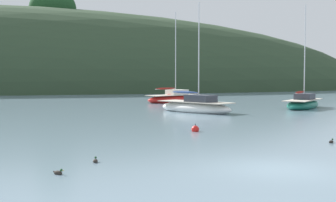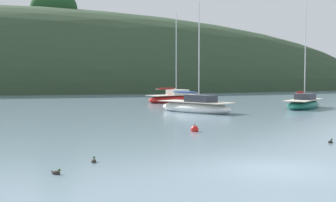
# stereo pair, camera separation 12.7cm
# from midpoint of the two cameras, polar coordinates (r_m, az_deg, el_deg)

# --- Properties ---
(ground_plane) EXTENTS (400.00, 400.00, 0.00)m
(ground_plane) POSITION_cam_midpoint_polar(r_m,az_deg,el_deg) (17.90, 11.99, -7.61)
(ground_plane) COLOR slate
(sailboat_orange_cutter) EXTENTS (6.25, 7.40, 9.40)m
(sailboat_orange_cutter) POSITION_cam_midpoint_polar(r_m,az_deg,el_deg) (41.55, 3.12, -0.67)
(sailboat_orange_cutter) COLOR white
(sailboat_orange_cutter) RESTS_ON ground
(sailboat_cream_ketch) EXTENTS (7.13, 5.32, 10.21)m
(sailboat_cream_ketch) POSITION_cam_midpoint_polar(r_m,az_deg,el_deg) (54.78, 0.58, 0.30)
(sailboat_cream_ketch) COLOR red
(sailboat_cream_ketch) RESTS_ON ground
(sailboat_red_portside) EXTENTS (6.15, 6.53, 9.83)m
(sailboat_red_portside) POSITION_cam_midpoint_polar(r_m,az_deg,el_deg) (47.43, 15.22, -0.31)
(sailboat_red_portside) COLOR #196B56
(sailboat_red_portside) RESTS_ON ground
(mooring_buoy_inner) EXTENTS (0.44, 0.44, 0.54)m
(mooring_buoy_inner) POSITION_cam_midpoint_polar(r_m,az_deg,el_deg) (28.13, 3.03, -3.28)
(mooring_buoy_inner) COLOR red
(mooring_buoy_inner) RESTS_ON ground
(duck_lone_left) EXTENTS (0.37, 0.36, 0.24)m
(duck_lone_left) POSITION_cam_midpoint_polar(r_m,az_deg,el_deg) (16.95, -12.75, -8.07)
(duck_lone_left) COLOR #2D2823
(duck_lone_left) RESTS_ON ground
(duck_trailing) EXTENTS (0.38, 0.35, 0.24)m
(duck_trailing) POSITION_cam_midpoint_polar(r_m,az_deg,el_deg) (24.92, 18.16, -4.48)
(duck_trailing) COLOR #2D2823
(duck_trailing) RESTS_ON ground
(duck_lone_right) EXTENTS (0.22, 0.43, 0.24)m
(duck_lone_right) POSITION_cam_midpoint_polar(r_m,az_deg,el_deg) (18.88, -8.57, -6.84)
(duck_lone_right) COLOR #2D2823
(duck_lone_right) RESTS_ON ground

